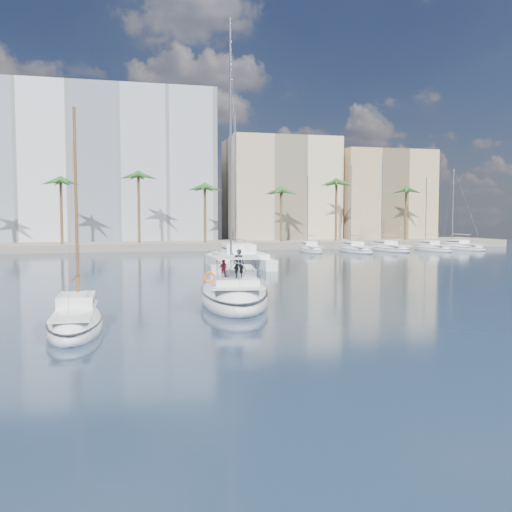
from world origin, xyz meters
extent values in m
plane|color=black|center=(0.00, 0.00, 0.00)|extent=(160.00, 160.00, 0.00)
cube|color=gray|center=(0.00, 61.00, 0.60)|extent=(120.00, 14.00, 1.20)
cube|color=silver|center=(-12.00, 73.00, 14.00)|extent=(42.00, 16.00, 28.00)
cube|color=beige|center=(22.00, 70.00, 10.00)|extent=(20.00, 14.00, 20.00)
cube|color=tan|center=(42.00, 68.00, 9.00)|extent=(18.00, 12.00, 18.00)
cylinder|color=brown|center=(0.00, 57.00, 5.25)|extent=(0.44, 0.44, 10.50)
sphere|color=#26561F|center=(0.00, 57.00, 10.50)|extent=(3.60, 3.60, 3.60)
cylinder|color=brown|center=(34.00, 57.00, 5.25)|extent=(0.44, 0.44, 10.50)
sphere|color=#26561F|center=(34.00, 57.00, 10.50)|extent=(3.60, 3.60, 3.60)
ellipsoid|color=white|center=(-1.80, 0.83, 0.40)|extent=(6.08, 13.57, 2.72)
ellipsoid|color=black|center=(-1.80, 0.83, 0.79)|extent=(6.13, 13.70, 0.18)
cube|color=silver|center=(-1.84, 0.58, 1.43)|extent=(4.40, 10.15, 0.12)
cube|color=white|center=(-1.61, 2.07, 1.79)|extent=(3.41, 4.65, 0.60)
cube|color=black|center=(-1.61, 2.07, 1.81)|extent=(3.36, 4.16, 0.14)
cylinder|color=#B7BABF|center=(-1.38, 3.56, 10.07)|extent=(0.15, 0.15, 17.16)
cylinder|color=#B7BABF|center=(-1.78, 0.95, 2.99)|extent=(0.90, 5.24, 0.11)
cube|color=white|center=(-2.21, -1.91, 1.67)|extent=(2.94, 3.61, 0.36)
cube|color=silver|center=(-2.23, -2.04, 3.04)|extent=(2.94, 3.61, 0.04)
torus|color=silver|center=(-2.40, -3.16, 2.34)|extent=(0.95, 0.20, 0.96)
torus|color=orange|center=(-4.06, -3.41, 2.04)|extent=(0.65, 0.29, 0.64)
imported|color=black|center=(-2.17, -2.46, 2.70)|extent=(0.70, 0.55, 1.71)
imported|color=maroon|center=(-2.90, -1.48, 2.39)|extent=(0.65, 0.61, 1.07)
ellipsoid|color=white|center=(-11.04, -6.45, 0.27)|extent=(2.70, 7.98, 1.86)
ellipsoid|color=black|center=(-11.04, -6.45, 0.54)|extent=(2.73, 8.06, 0.18)
cube|color=silver|center=(-11.05, -6.60, 0.98)|extent=(1.93, 5.98, 0.12)
cube|color=white|center=(-11.02, -5.69, 1.34)|extent=(1.74, 2.63, 0.60)
cube|color=black|center=(-11.02, -5.69, 1.36)|extent=(1.76, 2.33, 0.14)
cylinder|color=brown|center=(-11.00, -4.78, 5.93)|extent=(0.15, 0.15, 9.79)
cylinder|color=brown|center=(-11.04, -6.38, 2.54)|extent=(0.20, 3.20, 0.11)
cube|color=white|center=(1.62, 24.93, 0.55)|extent=(1.48, 11.43, 1.10)
cube|color=white|center=(6.12, 24.82, 0.55)|extent=(1.48, 11.43, 1.10)
cube|color=white|center=(3.85, 24.31, 1.30)|extent=(5.25, 6.39, 0.50)
cube|color=white|center=(3.87, 24.88, 2.00)|extent=(3.22, 3.50, 1.00)
cube|color=black|center=(3.87, 24.88, 2.05)|extent=(3.23, 3.04, 0.18)
cylinder|color=#B7BABF|center=(3.91, 26.59, 9.10)|extent=(0.18, 0.18, 15.20)
ellipsoid|color=silver|center=(-0.34, 7.45, 0.58)|extent=(0.25, 0.48, 0.23)
sphere|color=silver|center=(-0.34, 7.68, 0.60)|extent=(0.12, 0.12, 0.12)
cube|color=gray|center=(-0.68, 7.45, 0.61)|extent=(0.55, 0.20, 0.13)
cube|color=gray|center=(0.01, 7.45, 0.61)|extent=(0.55, 0.20, 0.13)
camera|label=1|loc=(-9.31, -34.62, 5.44)|focal=40.00mm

